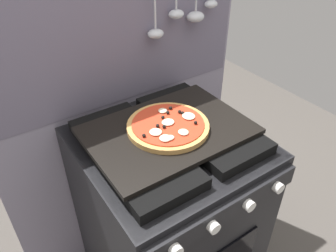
# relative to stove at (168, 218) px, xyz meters

# --- Properties ---
(kitchen_backsplash) EXTENTS (1.10, 0.09, 1.55)m
(kitchen_backsplash) POSITION_rel_stove_xyz_m (0.00, 0.34, 0.34)
(kitchen_backsplash) COLOR gray
(kitchen_backsplash) RESTS_ON ground_plane
(stove) EXTENTS (0.60, 0.64, 0.90)m
(stove) POSITION_rel_stove_xyz_m (0.00, 0.00, 0.00)
(stove) COLOR black
(stove) RESTS_ON ground_plane
(baking_tray) EXTENTS (0.54, 0.38, 0.02)m
(baking_tray) POSITION_rel_stove_xyz_m (0.00, 0.00, 0.46)
(baking_tray) COLOR black
(baking_tray) RESTS_ON stove
(pizza_left) EXTENTS (0.28, 0.28, 0.03)m
(pizza_left) POSITION_rel_stove_xyz_m (-0.00, -0.00, 0.48)
(pizza_left) COLOR tan
(pizza_left) RESTS_ON baking_tray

